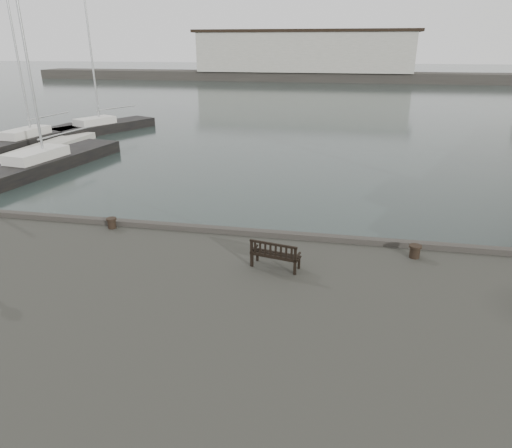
% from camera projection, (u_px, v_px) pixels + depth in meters
% --- Properties ---
extents(ground, '(400.00, 400.00, 0.00)m').
position_uv_depth(ground, '(271.00, 275.00, 15.97)').
color(ground, black).
rests_on(ground, ground).
extents(breakwater, '(140.00, 9.50, 12.20)m').
position_uv_depth(breakwater, '(319.00, 61.00, 99.21)').
color(breakwater, '#383530').
rests_on(breakwater, ground).
extents(bench, '(1.48, 0.77, 0.81)m').
position_uv_depth(bench, '(275.00, 260.00, 13.01)').
color(bench, black).
rests_on(bench, quay).
extents(bollard_left, '(0.38, 0.38, 0.37)m').
position_uv_depth(bollard_left, '(112.00, 223.00, 15.86)').
color(bollard_left, black).
rests_on(bollard_left, quay).
extents(bollard_right, '(0.45, 0.45, 0.40)m').
position_uv_depth(bollard_right, '(415.00, 251.00, 13.66)').
color(bollard_right, black).
rests_on(bollard_right, quay).
extents(yacht_b, '(3.51, 11.57, 14.87)m').
position_uv_depth(yacht_b, '(38.00, 141.00, 37.18)').
color(yacht_b, black).
rests_on(yacht_b, ground).
extents(yacht_c, '(4.19, 11.54, 14.93)m').
position_uv_depth(yacht_c, '(52.00, 164.00, 29.89)').
color(yacht_c, black).
rests_on(yacht_c, ground).
extents(yacht_d, '(6.55, 10.13, 12.43)m').
position_uv_depth(yacht_d, '(105.00, 129.00, 42.34)').
color(yacht_d, black).
rests_on(yacht_d, ground).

